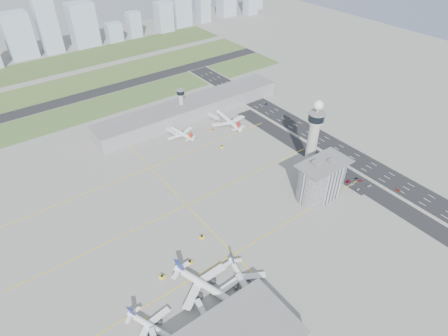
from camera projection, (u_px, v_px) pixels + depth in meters
ground at (251, 205)px, 289.02m from camera, size 1000.00×1000.00×0.00m
grass_strip_0 at (110, 104)px, 423.61m from camera, size 480.00×50.00×0.08m
grass_strip_1 at (86, 82)px, 471.65m from camera, size 480.00×60.00×0.08m
grass_strip_2 at (66, 62)px, 522.89m from camera, size 480.00×70.00×0.08m
runway at (98, 92)px, 447.29m from camera, size 480.00×22.00×0.10m
highway at (347, 154)px, 343.70m from camera, size 28.00×500.00×0.10m
barrier_left at (337, 159)px, 336.71m from camera, size 0.60×500.00×1.20m
barrier_right at (357, 149)px, 350.02m from camera, size 0.60×500.00×1.20m
landside_road at (338, 170)px, 325.41m from camera, size 18.00×260.00×0.08m
parking_lot at (347, 177)px, 316.76m from camera, size 20.00×44.00×0.10m
taxiway_line_h_0 at (234, 254)px, 250.78m from camera, size 260.00×0.60×0.01m
taxiway_line_h_1 at (186, 205)px, 289.21m from camera, size 260.00×0.60×0.01m
taxiway_line_h_2 at (150, 168)px, 327.64m from camera, size 260.00×0.60×0.01m
taxiway_line_v at (186, 205)px, 289.21m from camera, size 0.60×260.00×0.01m
control_tower at (314, 133)px, 307.27m from camera, size 14.00×14.00×64.50m
secondary_tower at (181, 101)px, 388.04m from camera, size 8.60×8.60×31.90m
admin_building at (321, 179)px, 290.44m from camera, size 42.00×24.00×33.50m
terminal_pier at (191, 109)px, 398.09m from camera, size 210.00×32.00×15.80m
airplane_near_a at (152, 325)px, 205.02m from camera, size 40.11×42.81×9.57m
airplane_near_b at (205, 283)px, 225.16m from camera, size 51.47×55.78×12.81m
airplane_near_c at (243, 279)px, 228.54m from camera, size 39.32×43.49×10.43m
airplane_far_a at (180, 131)px, 367.06m from camera, size 36.78×41.26×10.23m
airplane_far_b at (228, 118)px, 384.90m from camera, size 43.65×49.70×12.79m
jet_bridge_near_1 at (207, 322)px, 208.75m from camera, size 5.39×14.31×5.70m
jet_bridge_near_2 at (249, 294)px, 223.02m from camera, size 5.39×14.31×5.70m
jet_bridge_far_0 at (168, 130)px, 372.81m from camera, size 5.39×14.31×5.70m
jet_bridge_far_1 at (209, 115)px, 396.59m from camera, size 5.39×14.31×5.70m
tug_0 at (144, 321)px, 211.35m from camera, size 3.77×2.93×1.97m
tug_1 at (162, 277)px, 235.07m from camera, size 3.75×4.31×2.10m
tug_2 at (190, 262)px, 244.34m from camera, size 3.99×3.91×1.93m
tug_3 at (202, 237)px, 261.80m from camera, size 4.04×3.67×1.94m
tug_4 at (222, 147)px, 352.36m from camera, size 4.08×4.39×2.10m
tug_5 at (212, 130)px, 376.52m from camera, size 3.13×3.43×1.64m
car_lot_0 at (358, 189)px, 303.63m from camera, size 3.54×1.48×1.20m
car_lot_1 at (352, 184)px, 308.55m from camera, size 3.88×1.85×1.23m
car_lot_2 at (348, 181)px, 311.58m from camera, size 4.85×2.54×1.30m
car_lot_3 at (340, 177)px, 316.57m from camera, size 3.76×1.61×1.08m
car_lot_4 at (335, 174)px, 319.50m from camera, size 3.65×1.94×1.18m
car_lot_5 at (330, 170)px, 323.66m from camera, size 4.02×1.72×1.29m
car_lot_6 at (369, 186)px, 306.86m from camera, size 4.60×2.67×1.20m
car_lot_7 at (361, 181)px, 312.46m from camera, size 3.91×2.01×1.08m
car_lot_8 at (356, 178)px, 314.79m from camera, size 3.78×2.02×1.22m
car_lot_9 at (346, 172)px, 321.79m from camera, size 3.47×1.61×1.10m
car_lot_10 at (343, 170)px, 324.03m from camera, size 4.03×2.04×1.09m
car_lot_11 at (333, 164)px, 330.85m from camera, size 3.85×1.84×1.08m
car_hw_0 at (398, 190)px, 302.60m from camera, size 1.51×3.52×1.18m
car_hw_1 at (312, 135)px, 370.10m from camera, size 1.55×4.05×1.32m
car_hw_2 at (266, 104)px, 421.92m from camera, size 2.49×4.77×1.28m
car_hw_4 at (224, 89)px, 454.18m from camera, size 1.85×3.80×1.25m
skyline_bldg_7 at (19, 35)px, 522.14m from camera, size 35.76×28.61×61.22m
skyline_bldg_8 at (47, 23)px, 531.08m from camera, size 26.33×21.06×83.39m
skyline_bldg_9 at (83, 24)px, 561.62m from camera, size 36.96×29.57×62.11m
skyline_bldg_10 at (114, 32)px, 586.90m from camera, size 23.01×18.41×27.75m
skyline_bldg_11 at (134, 25)px, 599.95m from camera, size 20.22×16.18×38.97m
skyline_bldg_12 at (164, 17)px, 621.88m from camera, size 26.14×20.92×46.89m
skyline_bldg_13 at (180, 1)px, 637.82m from camera, size 32.26×25.81×81.20m
skyline_bldg_14 at (203, 2)px, 657.83m from camera, size 21.59×17.28×68.75m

